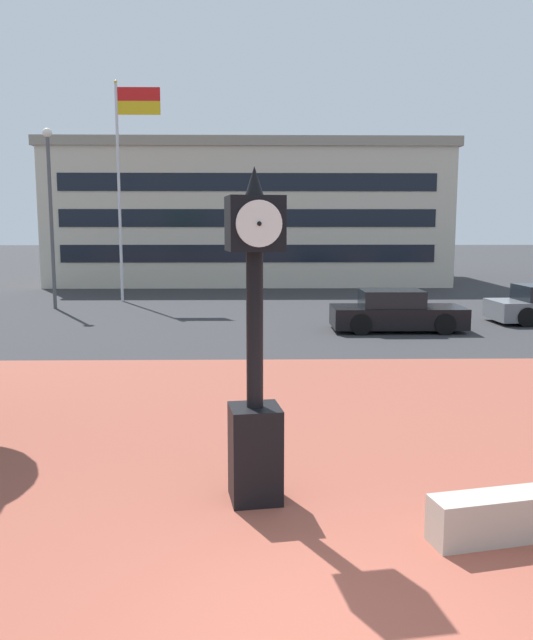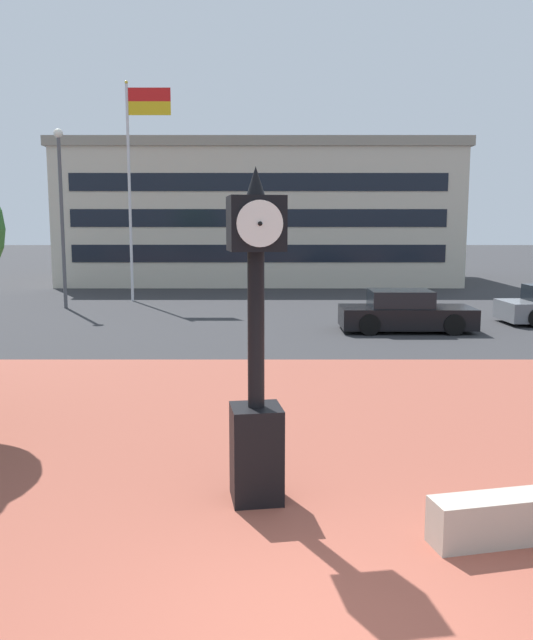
{
  "view_description": "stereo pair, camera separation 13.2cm",
  "coord_description": "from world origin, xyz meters",
  "px_view_note": "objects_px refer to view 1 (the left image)",
  "views": [
    {
      "loc": [
        -0.66,
        -4.9,
        3.3
      ],
      "look_at": [
        -0.51,
        2.64,
        2.2
      ],
      "focal_mm": 36.86,
      "sensor_mm": 36.0,
      "label": 1
    },
    {
      "loc": [
        -0.52,
        -4.9,
        3.3
      ],
      "look_at": [
        -0.51,
        2.64,
        2.2
      ],
      "focal_mm": 36.86,
      "sensor_mm": 36.0,
      "label": 2
    }
  ],
  "objects_px": {
    "car_street_near": "(396,313)",
    "street_lamp_post": "(50,200)",
    "street_clock": "(255,360)",
    "civic_building": "(249,215)",
    "flagpole_primary": "(124,169)"
  },
  "relations": [
    {
      "from": "street_clock",
      "to": "flagpole_primary",
      "type": "xyz_separation_m",
      "value": [
        -5.44,
        20.76,
        3.87
      ]
    },
    {
      "from": "street_clock",
      "to": "flagpole_primary",
      "type": "distance_m",
      "value": 21.81
    },
    {
      "from": "car_street_near",
      "to": "civic_building",
      "type": "distance_m",
      "value": 20.5
    },
    {
      "from": "car_street_near",
      "to": "flagpole_primary",
      "type": "distance_m",
      "value": 13.73
    },
    {
      "from": "street_clock",
      "to": "car_street_near",
      "type": "bearing_deg",
      "value": 61.91
    },
    {
      "from": "street_clock",
      "to": "civic_building",
      "type": "distance_m",
      "value": 32.4
    },
    {
      "from": "street_clock",
      "to": "street_lamp_post",
      "type": "height_order",
      "value": "street_lamp_post"
    },
    {
      "from": "car_street_near",
      "to": "street_clock",
      "type": "bearing_deg",
      "value": -19.1
    },
    {
      "from": "street_clock",
      "to": "car_street_near",
      "type": "distance_m",
      "value": 13.44
    },
    {
      "from": "street_clock",
      "to": "flagpole_primary",
      "type": "bearing_deg",
      "value": 95.89
    },
    {
      "from": "street_clock",
      "to": "street_lamp_post",
      "type": "bearing_deg",
      "value": 104.4
    },
    {
      "from": "flagpole_primary",
      "to": "street_lamp_post",
      "type": "xyz_separation_m",
      "value": [
        -2.4,
        -2.46,
        -1.38
      ]
    },
    {
      "from": "street_clock",
      "to": "civic_building",
      "type": "bearing_deg",
      "value": 81.7
    },
    {
      "from": "car_street_near",
      "to": "street_lamp_post",
      "type": "height_order",
      "value": "street_lamp_post"
    },
    {
      "from": "street_clock",
      "to": "civic_building",
      "type": "xyz_separation_m",
      "value": [
        -0.29,
        32.32,
        2.14
      ]
    }
  ]
}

